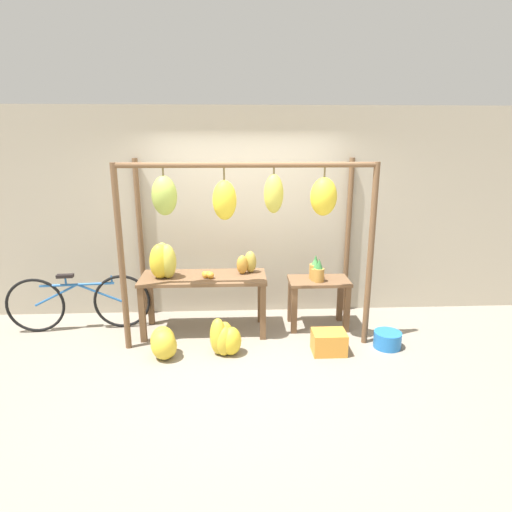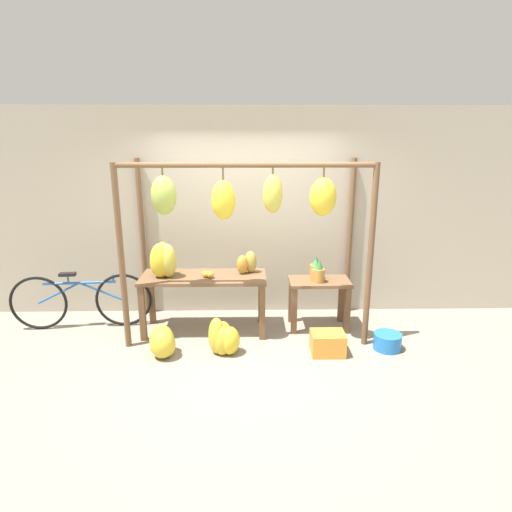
% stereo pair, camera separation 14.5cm
% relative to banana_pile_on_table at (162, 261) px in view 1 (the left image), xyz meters
% --- Properties ---
extents(ground_plane, '(20.00, 20.00, 0.00)m').
position_rel_banana_pile_on_table_xyz_m(ground_plane, '(1.03, -0.73, -0.95)').
color(ground_plane, gray).
extents(shop_wall_back, '(8.00, 0.08, 2.80)m').
position_rel_banana_pile_on_table_xyz_m(shop_wall_back, '(1.03, 0.73, 0.45)').
color(shop_wall_back, '#B2A893').
rests_on(shop_wall_back, ground_plane).
extents(stall_awning, '(2.89, 1.18, 2.15)m').
position_rel_banana_pile_on_table_xyz_m(stall_awning, '(1.03, -0.23, 0.66)').
color(stall_awning, brown).
rests_on(stall_awning, ground_plane).
extents(display_table_main, '(1.55, 0.61, 0.74)m').
position_rel_banana_pile_on_table_xyz_m(display_table_main, '(0.49, 0.04, -0.33)').
color(display_table_main, brown).
rests_on(display_table_main, ground_plane).
extents(display_table_side, '(0.77, 0.46, 0.65)m').
position_rel_banana_pile_on_table_xyz_m(display_table_side, '(1.95, 0.12, -0.47)').
color(display_table_side, brown).
rests_on(display_table_side, ground_plane).
extents(banana_pile_on_table, '(0.40, 0.34, 0.43)m').
position_rel_banana_pile_on_table_xyz_m(banana_pile_on_table, '(0.00, 0.00, 0.00)').
color(banana_pile_on_table, gold).
rests_on(banana_pile_on_table, display_table_main).
extents(orange_pile, '(0.15, 0.14, 0.09)m').
position_rel_banana_pile_on_table_xyz_m(orange_pile, '(0.54, -0.03, -0.17)').
color(orange_pile, orange).
rests_on(orange_pile, display_table_main).
extents(pineapple_cluster, '(0.17, 0.36, 0.30)m').
position_rel_banana_pile_on_table_xyz_m(pineapple_cluster, '(1.92, 0.14, -0.18)').
color(pineapple_cluster, '#B27F38').
rests_on(pineapple_cluster, display_table_side).
extents(banana_pile_ground_left, '(0.40, 0.41, 0.35)m').
position_rel_banana_pile_on_table_xyz_m(banana_pile_ground_left, '(0.07, -0.63, -0.78)').
color(banana_pile_ground_left, gold).
rests_on(banana_pile_ground_left, ground_plane).
extents(banana_pile_ground_right, '(0.43, 0.34, 0.44)m').
position_rel_banana_pile_on_table_xyz_m(banana_pile_ground_right, '(0.76, -0.58, -0.76)').
color(banana_pile_ground_right, yellow).
rests_on(banana_pile_ground_right, ground_plane).
extents(fruit_crate_white, '(0.38, 0.29, 0.26)m').
position_rel_banana_pile_on_table_xyz_m(fruit_crate_white, '(1.95, -0.60, -0.82)').
color(fruit_crate_white, orange).
rests_on(fruit_crate_white, ground_plane).
extents(blue_bucket, '(0.32, 0.32, 0.19)m').
position_rel_banana_pile_on_table_xyz_m(blue_bucket, '(2.67, -0.51, -0.86)').
color(blue_bucket, blue).
rests_on(blue_bucket, ground_plane).
extents(parked_bicycle, '(1.77, 0.19, 0.75)m').
position_rel_banana_pile_on_table_xyz_m(parked_bicycle, '(-1.11, 0.16, -0.58)').
color(parked_bicycle, black).
rests_on(parked_bicycle, ground_plane).
extents(papaya_pile, '(0.29, 0.23, 0.28)m').
position_rel_banana_pile_on_table_xyz_m(papaya_pile, '(1.03, 0.14, -0.08)').
color(papaya_pile, gold).
rests_on(papaya_pile, display_table_main).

